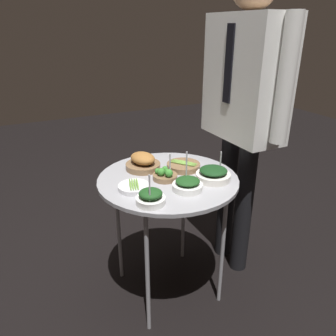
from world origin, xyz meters
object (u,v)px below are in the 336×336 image
at_px(bowl_roast_front_right, 143,162).
at_px(waiter_figure, 245,94).
at_px(bowl_asparagus_front_center, 134,187).
at_px(bowl_asparagus_center, 183,166).
at_px(bowl_broccoli_mid_right, 165,175).
at_px(bowl_spinach_mid_left, 213,174).
at_px(bowl_spinach_back_left, 151,197).
at_px(serving_cart, 168,186).
at_px(bowl_spinach_far_rim, 188,185).

distance_m(bowl_roast_front_right, waiter_figure, 0.62).
bearing_deg(waiter_figure, bowl_asparagus_front_center, -81.35).
bearing_deg(bowl_asparagus_center, bowl_broccoli_mid_right, -62.06).
distance_m(bowl_asparagus_front_center, bowl_spinach_mid_left, 0.38).
relative_size(bowl_asparagus_front_center, waiter_figure, 0.09).
distance_m(bowl_broccoli_mid_right, bowl_spinach_back_left, 0.24).
distance_m(bowl_roast_front_right, bowl_asparagus_center, 0.21).
xyz_separation_m(bowl_roast_front_right, bowl_asparagus_center, (0.09, 0.19, -0.02)).
distance_m(bowl_roast_front_right, bowl_asparagus_front_center, 0.24).
relative_size(bowl_spinach_back_left, waiter_figure, 0.09).
bearing_deg(bowl_asparagus_front_center, bowl_spinach_mid_left, 79.73).
bearing_deg(bowl_roast_front_right, bowl_spinach_back_left, -17.32).
bearing_deg(serving_cart, bowl_broccoli_mid_right, -62.09).
relative_size(bowl_asparagus_front_center, bowl_spinach_far_rim, 0.84).
bearing_deg(bowl_spinach_back_left, bowl_spinach_mid_left, 102.59).
relative_size(serving_cart, bowl_spinach_far_rim, 4.08).
bearing_deg(bowl_asparagus_front_center, bowl_roast_front_right, 147.79).
bearing_deg(waiter_figure, bowl_spinach_mid_left, -59.20).
distance_m(bowl_broccoli_mid_right, bowl_asparagus_center, 0.16).
relative_size(bowl_roast_front_right, bowl_broccoli_mid_right, 1.28).
bearing_deg(serving_cart, bowl_asparagus_center, 117.95).
distance_m(serving_cart, bowl_broccoli_mid_right, 0.07).
height_order(bowl_asparagus_center, bowl_spinach_mid_left, bowl_spinach_mid_left).
relative_size(bowl_roast_front_right, bowl_asparagus_front_center, 1.25).
bearing_deg(serving_cart, bowl_asparagus_front_center, -75.97).
distance_m(serving_cart, bowl_asparagus_front_center, 0.21).
relative_size(bowl_broccoli_mid_right, bowl_spinach_far_rim, 0.82).
height_order(bowl_broccoli_mid_right, bowl_spinach_far_rim, bowl_spinach_far_rim).
bearing_deg(bowl_roast_front_right, serving_cart, 24.02).
relative_size(bowl_asparagus_center, bowl_spinach_back_left, 1.17).
distance_m(bowl_asparagus_front_center, waiter_figure, 0.74).
bearing_deg(bowl_asparagus_center, bowl_roast_front_right, -115.17).
bearing_deg(serving_cart, bowl_roast_front_right, -155.98).
distance_m(serving_cart, bowl_asparagus_center, 0.15).
distance_m(bowl_asparagus_center, bowl_spinach_mid_left, 0.19).
xyz_separation_m(bowl_asparagus_center, bowl_spinach_mid_left, (0.18, 0.06, 0.01)).
bearing_deg(bowl_spinach_far_rim, bowl_asparagus_front_center, -116.48).
height_order(bowl_broccoli_mid_right, bowl_spinach_back_left, bowl_spinach_back_left).
distance_m(bowl_spinach_mid_left, waiter_figure, 0.46).
bearing_deg(serving_cart, bowl_spinach_back_left, -41.90).
relative_size(bowl_broccoli_mid_right, waiter_figure, 0.08).
distance_m(bowl_asparagus_front_center, bowl_asparagus_center, 0.33).
bearing_deg(bowl_broccoli_mid_right, bowl_asparagus_center, 117.94).
xyz_separation_m(serving_cart, bowl_spinach_far_rim, (0.15, 0.02, 0.07)).
xyz_separation_m(bowl_asparagus_front_center, bowl_spinach_back_left, (0.15, 0.02, 0.02)).
bearing_deg(waiter_figure, bowl_asparagus_center, -92.01).
xyz_separation_m(serving_cart, bowl_spinach_mid_left, (0.12, 0.18, 0.08)).
bearing_deg(bowl_spinach_back_left, bowl_spinach_far_rim, 101.84).
height_order(serving_cart, bowl_spinach_mid_left, bowl_spinach_mid_left).
distance_m(bowl_asparagus_front_center, bowl_spinach_back_left, 0.15).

